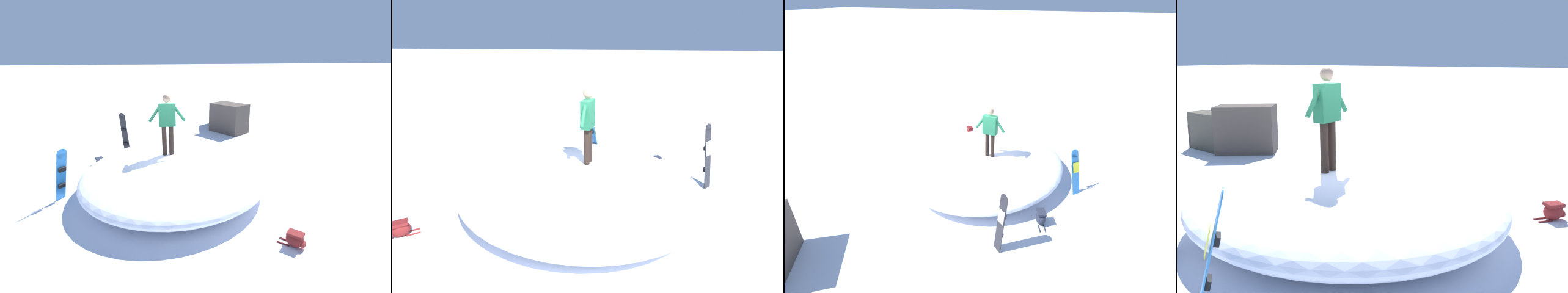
# 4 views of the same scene
# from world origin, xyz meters

# --- Properties ---
(ground) EXTENTS (240.00, 240.00, 0.00)m
(ground) POSITION_xyz_m (0.00, 0.00, 0.00)
(ground) COLOR white
(snow_mound) EXTENTS (7.69, 7.45, 1.00)m
(snow_mound) POSITION_xyz_m (-0.06, -0.12, 0.50)
(snow_mound) COLOR white
(snow_mound) RESTS_ON ground
(snowboarder_standing) EXTENTS (0.26, 1.06, 1.76)m
(snowboarder_standing) POSITION_xyz_m (-0.23, -0.34, 2.02)
(snowboarder_standing) COLOR black
(snowboarder_standing) RESTS_ON snow_mound
(snowboard_secondary_upright) EXTENTS (0.50, 0.50, 1.53)m
(snowboard_secondary_upright) POSITION_xyz_m (0.14, -3.22, 0.79)
(snowboard_secondary_upright) COLOR #2672BF
(snowboard_secondary_upright) RESTS_ON ground
(backpack_near) EXTENTS (0.55, 0.53, 0.32)m
(backpack_near) POSITION_xyz_m (3.20, 1.84, 0.17)
(backpack_near) COLOR maroon
(backpack_near) RESTS_ON ground
(rock_outcrop) EXTENTS (3.78, 2.21, 1.46)m
(rock_outcrop) POSITION_xyz_m (-6.62, 3.48, 0.62)
(rock_outcrop) COLOR #424036
(rock_outcrop) RESTS_ON ground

